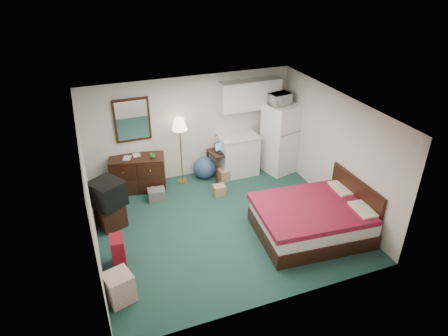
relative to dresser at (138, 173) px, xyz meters
name	(u,v)px	position (x,y,z in m)	size (l,w,h in m)	color
floor	(224,223)	(1.38, -1.98, -0.42)	(5.00, 4.50, 0.01)	#183834
ceiling	(224,109)	(1.38, -1.98, 2.08)	(5.00, 4.50, 0.01)	silver
walls	(224,171)	(1.38, -1.98, 0.83)	(5.01, 4.51, 2.50)	silver
mirror	(132,120)	(0.03, 0.24, 1.23)	(0.80, 0.06, 1.00)	white
upper_cabinets	(250,95)	(2.83, 0.10, 1.53)	(1.50, 0.35, 0.70)	white
headboard	(355,201)	(3.84, -2.91, 0.13)	(0.06, 1.56, 1.00)	black
dresser	(138,173)	(0.00, 0.00, 0.00)	(1.23, 0.56, 0.84)	black
floor_lamp	(181,151)	(1.04, -0.01, 0.40)	(0.36, 0.36, 1.64)	gold
desk	(221,164)	(2.01, -0.12, -0.07)	(0.55, 0.55, 0.70)	black
exercise_ball	(205,167)	(1.61, -0.02, -0.14)	(0.55, 0.55, 0.55)	#314A80
kitchen_counter	(238,155)	(2.47, -0.07, 0.08)	(0.91, 0.70, 1.00)	white
fridge	(280,138)	(3.51, -0.31, 0.46)	(0.72, 0.72, 1.76)	white
bed	(311,220)	(2.86, -2.91, -0.09)	(2.07, 1.61, 0.66)	maroon
tv_stand	(111,215)	(-0.79, -1.20, -0.17)	(0.49, 0.53, 0.49)	black
suitcase	(118,251)	(-0.80, -2.46, -0.13)	(0.23, 0.36, 0.59)	maroon
retail_box	(119,287)	(-0.90, -3.30, -0.16)	(0.41, 0.41, 0.51)	white
file_bin	(157,195)	(0.28, -0.60, -0.29)	(0.38, 0.28, 0.26)	slate
cardboard_box_a	(219,190)	(1.68, -0.89, -0.30)	(0.27, 0.23, 0.23)	#AC7C4B
cardboard_box_b	(223,175)	(2.00, -0.30, -0.28)	(0.23, 0.28, 0.28)	#AC7C4B
laptop	(223,148)	(2.03, -0.17, 0.38)	(0.31, 0.25, 0.22)	black
crt_tv	(107,194)	(-0.79, -1.20, 0.33)	(0.57, 0.61, 0.53)	black
microwave	(280,98)	(3.42, -0.29, 1.51)	(0.50, 0.28, 0.34)	white
book_a	(123,154)	(-0.29, 0.04, 0.54)	(0.17, 0.02, 0.23)	#AC7C4B
book_b	(132,152)	(-0.06, 0.08, 0.53)	(0.16, 0.02, 0.22)	#AC7C4B
mug	(153,155)	(0.35, -0.15, 0.48)	(0.13, 0.10, 0.13)	#3D7F39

